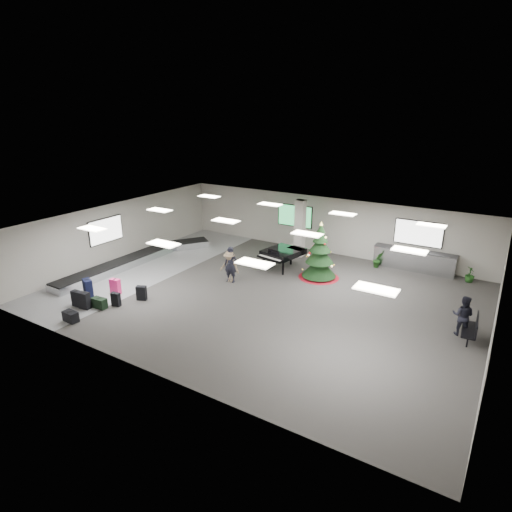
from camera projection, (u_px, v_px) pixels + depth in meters
The scene contains 20 objects.
ground at pixel (264, 294), 19.17m from camera, with size 18.00×18.00×0.00m, color #343130.
room_envelope at pixel (264, 240), 19.13m from camera, with size 18.02×14.02×3.21m.
baggage_carousel at pixel (137, 260), 22.91m from camera, with size 2.28×9.71×0.43m.
service_counter at pixel (414, 260), 21.86m from camera, with size 4.05×0.65×1.08m.
suitcase_0 at pixel (84, 301), 17.72m from camera, with size 0.50×0.32×0.75m.
suitcase_1 at pixel (116, 299), 17.99m from camera, with size 0.41×0.26×0.61m.
pink_suitcase at pixel (115, 287), 19.12m from camera, with size 0.48×0.32×0.73m.
suitcase_3 at pixel (142, 293), 18.55m from camera, with size 0.48×0.39×0.65m.
navy_suitcase at pixel (88, 288), 18.80m from camera, with size 0.61×0.50×0.84m.
suitcase_5 at pixel (77, 299), 17.95m from camera, with size 0.48×0.29×0.71m.
green_duffel at pixel (99, 303), 17.83m from camera, with size 0.67×0.37×0.46m.
black_duffel at pixel (71, 317), 16.70m from camera, with size 0.64×0.37×0.43m.
christmas_tree at pixel (319, 259), 20.77m from camera, with size 2.00×2.00×2.85m.
grand_piano at pixel (282, 253), 22.01m from camera, with size 1.92×2.31×1.18m.
bench at pixel (472, 328), 15.23m from camera, with size 0.58×1.46×0.91m.
traveler_a at pixel (231, 265), 20.29m from camera, with size 0.64×0.42×1.74m, color black.
traveler_b at pixel (229, 266), 20.35m from camera, with size 0.99×0.57×1.54m, color #8E7457.
traveler_bench at pixel (463, 316), 15.54m from camera, with size 0.75×0.59×1.55m, color black.
potted_plant_left at pixel (378, 260), 22.28m from camera, with size 0.45×0.36×0.82m, color #154316.
potted_plant_right at pixel (470, 274), 20.42m from camera, with size 0.43×0.43×0.77m, color #154316.
Camera 1 is at (8.88, -15.11, 7.95)m, focal length 30.00 mm.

